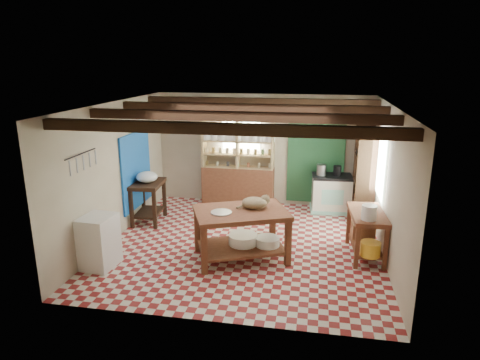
% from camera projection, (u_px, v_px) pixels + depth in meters
% --- Properties ---
extents(floor, '(5.00, 5.00, 0.02)m').
position_uv_depth(floor, '(244.00, 245.00, 8.04)').
color(floor, maroon).
rests_on(floor, ground).
extents(ceiling, '(5.00, 5.00, 0.02)m').
position_uv_depth(ceiling, '(244.00, 105.00, 7.33)').
color(ceiling, '#4F4E54').
rests_on(ceiling, wall_back).
extents(wall_back, '(5.00, 0.04, 2.60)m').
position_uv_depth(wall_back, '(262.00, 150.00, 10.05)').
color(wall_back, '#BAAD96').
rests_on(wall_back, floor).
extents(wall_front, '(5.00, 0.04, 2.60)m').
position_uv_depth(wall_front, '(210.00, 230.00, 5.32)').
color(wall_front, '#BAAD96').
rests_on(wall_front, floor).
extents(wall_left, '(0.04, 5.00, 2.60)m').
position_uv_depth(wall_left, '(115.00, 171.00, 8.12)').
color(wall_left, '#BAAD96').
rests_on(wall_left, floor).
extents(wall_right, '(0.04, 5.00, 2.60)m').
position_uv_depth(wall_right, '(389.00, 185.00, 7.25)').
color(wall_right, '#BAAD96').
rests_on(wall_right, floor).
extents(ceiling_beams, '(5.00, 3.80, 0.15)m').
position_uv_depth(ceiling_beams, '(244.00, 112.00, 7.36)').
color(ceiling_beams, '#311C11').
rests_on(ceiling_beams, ceiling).
extents(blue_wall_patch, '(0.04, 1.40, 1.60)m').
position_uv_depth(blue_wall_patch, '(136.00, 170.00, 9.02)').
color(blue_wall_patch, blue).
rests_on(blue_wall_patch, wall_left).
extents(green_wall_patch, '(1.30, 0.04, 2.30)m').
position_uv_depth(green_wall_patch, '(316.00, 154.00, 9.82)').
color(green_wall_patch, '#1E4C29').
rests_on(green_wall_patch, wall_back).
extents(window_back, '(0.90, 0.02, 0.80)m').
position_uv_depth(window_back, '(241.00, 133.00, 10.01)').
color(window_back, silver).
rests_on(window_back, wall_back).
extents(window_right, '(0.02, 1.30, 1.20)m').
position_uv_depth(window_right, '(381.00, 165.00, 8.18)').
color(window_right, silver).
rests_on(window_right, wall_right).
extents(utensil_rail, '(0.06, 0.90, 0.28)m').
position_uv_depth(utensil_rail, '(82.00, 161.00, 6.84)').
color(utensil_rail, black).
rests_on(utensil_rail, wall_left).
extents(pot_rack, '(0.86, 0.12, 0.36)m').
position_uv_depth(pot_rack, '(318.00, 116.00, 9.17)').
color(pot_rack, black).
rests_on(pot_rack, ceiling).
extents(shelving_unit, '(1.70, 0.34, 2.20)m').
position_uv_depth(shelving_unit, '(238.00, 159.00, 10.02)').
color(shelving_unit, tan).
rests_on(shelving_unit, floor).
extents(tall_rack, '(0.40, 0.86, 2.00)m').
position_uv_depth(tall_rack, '(364.00, 174.00, 9.08)').
color(tall_rack, '#311C11').
rests_on(tall_rack, floor).
extents(work_table, '(1.83, 1.55, 0.88)m').
position_uv_depth(work_table, '(241.00, 234.00, 7.38)').
color(work_table, brown).
rests_on(work_table, floor).
extents(stove, '(0.91, 0.65, 0.85)m').
position_uv_depth(stove, '(331.00, 193.00, 9.68)').
color(stove, silver).
rests_on(stove, floor).
extents(prep_table, '(0.67, 0.91, 0.88)m').
position_uv_depth(prep_table, '(148.00, 202.00, 9.06)').
color(prep_table, '#311C11').
rests_on(prep_table, floor).
extents(white_cabinet, '(0.54, 0.63, 0.88)m').
position_uv_depth(white_cabinet, '(99.00, 242.00, 7.08)').
color(white_cabinet, white).
rests_on(white_cabinet, floor).
extents(right_counter, '(0.65, 1.17, 0.81)m').
position_uv_depth(right_counter, '(366.00, 234.00, 7.47)').
color(right_counter, brown).
rests_on(right_counter, floor).
extents(cat, '(0.56, 0.52, 0.20)m').
position_uv_depth(cat, '(255.00, 203.00, 7.34)').
color(cat, '#997F59').
rests_on(cat, work_table).
extents(steel_tray, '(0.46, 0.46, 0.02)m').
position_uv_depth(steel_tray, '(221.00, 212.00, 7.14)').
color(steel_tray, '#96969D').
rests_on(steel_tray, work_table).
extents(basin_large, '(0.66, 0.66, 0.18)m').
position_uv_depth(basin_large, '(243.00, 239.00, 7.47)').
color(basin_large, white).
rests_on(basin_large, work_table).
extents(basin_small, '(0.55, 0.55, 0.15)m').
position_uv_depth(basin_small, '(267.00, 241.00, 7.42)').
color(basin_small, white).
rests_on(basin_small, work_table).
extents(kettle_left, '(0.23, 0.23, 0.24)m').
position_uv_depth(kettle_left, '(321.00, 170.00, 9.55)').
color(kettle_left, '#96969D').
rests_on(kettle_left, stove).
extents(kettle_right, '(0.19, 0.19, 0.22)m').
position_uv_depth(kettle_right, '(337.00, 171.00, 9.52)').
color(kettle_right, black).
rests_on(kettle_right, stove).
extents(enamel_bowl, '(0.49, 0.49, 0.22)m').
position_uv_depth(enamel_bowl, '(147.00, 177.00, 8.91)').
color(enamel_bowl, white).
rests_on(enamel_bowl, prep_table).
extents(white_bucket, '(0.26, 0.26, 0.25)m').
position_uv_depth(white_bucket, '(369.00, 212.00, 6.99)').
color(white_bucket, white).
rests_on(white_bucket, right_counter).
extents(wicker_basket, '(0.42, 0.35, 0.28)m').
position_uv_depth(wicker_basket, '(363.00, 230.00, 7.77)').
color(wicker_basket, brown).
rests_on(wicker_basket, right_counter).
extents(yellow_tub, '(0.35, 0.35, 0.24)m').
position_uv_depth(yellow_tub, '(370.00, 249.00, 7.06)').
color(yellow_tub, yellow).
rests_on(yellow_tub, right_counter).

